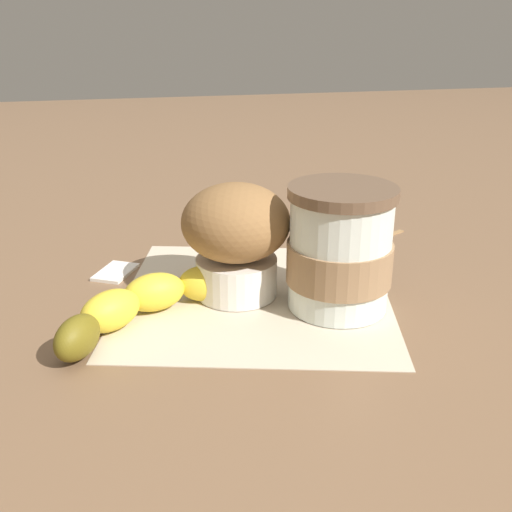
{
  "coord_description": "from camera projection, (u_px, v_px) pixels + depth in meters",
  "views": [
    {
      "loc": [
        0.12,
        0.51,
        0.26
      ],
      "look_at": [
        0.0,
        0.0,
        0.04
      ],
      "focal_mm": 42.0,
      "sensor_mm": 36.0,
      "label": 1
    }
  ],
  "objects": [
    {
      "name": "sugar_packet",
      "position": [
        115.0,
        271.0,
        0.63
      ],
      "size": [
        0.05,
        0.06,
        0.01
      ],
      "primitive_type": "cube",
      "rotation": [
        0.0,
        0.0,
        1.07
      ],
      "color": "white",
      "rests_on": "ground_plane"
    },
    {
      "name": "paper_napkin",
      "position": [
        256.0,
        296.0,
        0.58
      ],
      "size": [
        0.32,
        0.32,
        0.0
      ],
      "primitive_type": "cube",
      "rotation": [
        0.0,
        0.0,
        -0.26
      ],
      "color": "beige",
      "rests_on": "ground_plane"
    },
    {
      "name": "ground_plane",
      "position": [
        256.0,
        296.0,
        0.58
      ],
      "size": [
        3.0,
        3.0,
        0.0
      ],
      "primitive_type": "plane",
      "color": "brown"
    },
    {
      "name": "muffin",
      "position": [
        236.0,
        235.0,
        0.56
      ],
      "size": [
        0.1,
        0.1,
        0.11
      ],
      "color": "white",
      "rests_on": "paper_napkin"
    },
    {
      "name": "wooden_stirrer",
      "position": [
        375.0,
        240.0,
        0.73
      ],
      "size": [
        0.1,
        0.06,
        0.0
      ],
      "primitive_type": "cube",
      "rotation": [
        0.0,
        0.0,
        3.65
      ],
      "color": "#9E7547",
      "rests_on": "ground_plane"
    },
    {
      "name": "banana",
      "position": [
        138.0,
        304.0,
        0.53
      ],
      "size": [
        0.16,
        0.13,
        0.04
      ],
      "color": "yellow",
      "rests_on": "paper_napkin"
    },
    {
      "name": "coffee_cup",
      "position": [
        340.0,
        251.0,
        0.54
      ],
      "size": [
        0.1,
        0.1,
        0.12
      ],
      "color": "silver",
      "rests_on": "paper_napkin"
    }
  ]
}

